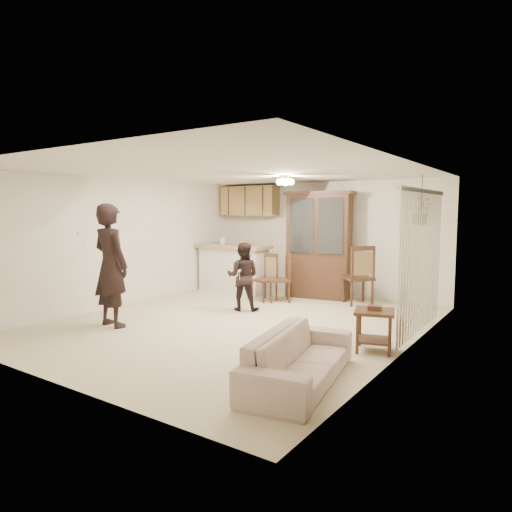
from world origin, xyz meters
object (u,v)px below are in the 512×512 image
Objects in this scene: chair_hutch_left at (280,288)px; chair_bar at (264,288)px; child at (243,275)px; china_hutch at (319,246)px; side_table at (374,330)px; sofa at (300,350)px; chair_hutch_right at (358,288)px; adult at (111,271)px.

chair_bar is at bearing -102.90° from chair_hutch_left.
chair_hutch_left is at bearing -121.39° from child.
chair_hutch_left is (-0.46, -0.86, -0.84)m from china_hutch.
china_hutch is 2.31× the size of chair_bar.
chair_hutch_left is (-2.77, 2.17, -0.01)m from side_table.
side_table is at bearing -62.70° from china_hutch.
child reaches higher than side_table.
chair_hutch_right is (-1.06, 4.36, -0.03)m from sofa.
side_table is at bearing 70.72° from chair_hutch_right.
china_hutch is 3.61× the size of side_table.
chair_bar is 1.90m from chair_hutch_right.
chair_hutch_right is (2.63, 3.90, -0.57)m from adult.
china_hutch is 2.27× the size of chair_hutch_left.
sofa is 5.06m from china_hutch.
chair_bar is at bearing -20.91° from chair_hutch_right.
chair_hutch_right is at bearing -119.33° from adult.
chair_bar is at bearing -101.33° from adult.
sofa is 1.39× the size of child.
side_table is 3.52m from chair_hutch_left.
chair_bar is (-0.16, 0.98, -0.40)m from child.
adult is 1.83× the size of chair_bar.
adult is at bearing 11.21° from chair_hutch_right.
chair_hutch_right is (1.73, 0.77, 0.06)m from chair_bar.
chair_hutch_left is 0.84× the size of chair_hutch_right.
chair_hutch_right is (-1.34, 2.82, 0.05)m from side_table.
child is at bearing 34.75° from sofa.
chair_bar reaches higher than side_table.
side_table is at bearing -160.06° from adult.
chair_hutch_right reaches higher than side_table.
side_table is (2.92, -1.07, -0.39)m from child.
chair_hutch_right is at bearing 3.22° from sofa.
chair_hutch_right reaches higher than chair_bar.
child reaches higher than sofa.
adult is 2.86× the size of side_table.
china_hutch is (0.60, 1.95, 0.45)m from child.
sofa is 4.55m from chair_bar.
sofa is 3.76m from adult.
chair_bar is at bearing 27.40° from sofa.
side_table is at bearing -20.84° from sofa.
china_hutch is at bearing -107.35° from adult.
sofa is at bearing 58.90° from chair_hutch_right.
child is (1.06, 2.16, -0.22)m from adult.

